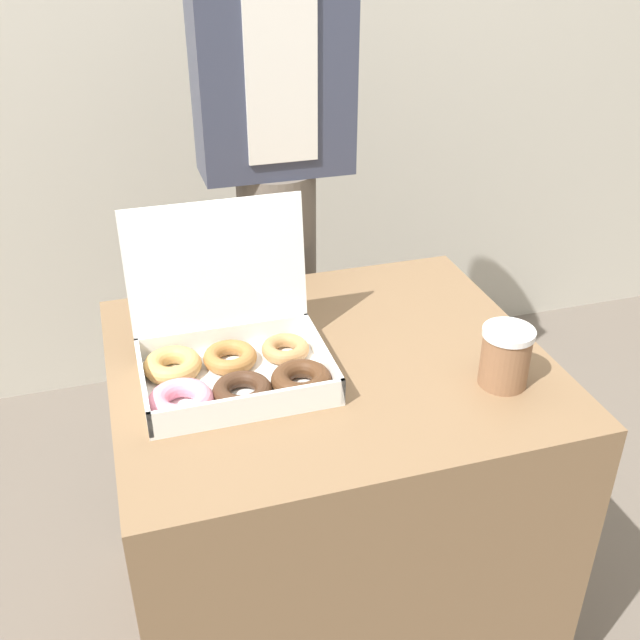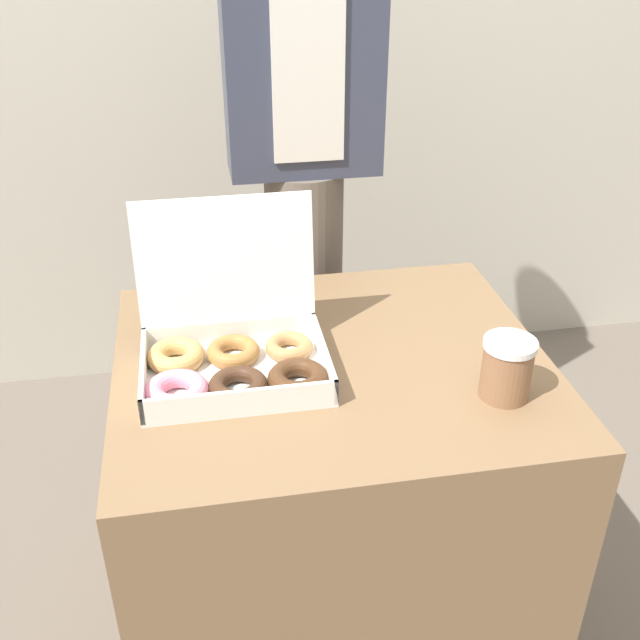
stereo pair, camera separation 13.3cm
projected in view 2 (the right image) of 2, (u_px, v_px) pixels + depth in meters
name	position (u px, v px, depth m)	size (l,w,h in m)	color
ground_plane	(329.00, 616.00, 1.81)	(14.00, 14.00, 0.00)	#665B51
table	(330.00, 502.00, 1.62)	(0.82, 0.71, 0.74)	brown
donut_box	(231.00, 355.00, 1.37)	(0.36, 0.29, 0.30)	white
coffee_cup	(507.00, 368.00, 1.30)	(0.09, 0.09, 0.11)	#8C6042
person_customer	(303.00, 131.00, 1.75)	(0.35, 0.23, 1.78)	#665B51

